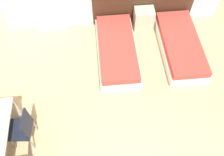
# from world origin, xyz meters

# --- Properties ---
(headboard_panel) EXTENTS (2.49, 0.03, 0.95)m
(headboard_panel) POSITION_xyz_m (0.96, 4.58, 0.48)
(headboard_panel) COLOR #382316
(headboard_panel) RESTS_ON ground_plane
(bed_near_window) EXTENTS (0.89, 2.02, 0.33)m
(bed_near_window) POSITION_xyz_m (0.21, 3.54, 0.16)
(bed_near_window) COLOR silver
(bed_near_window) RESTS_ON ground_plane
(bed_near_door) EXTENTS (0.89, 2.02, 0.33)m
(bed_near_door) POSITION_xyz_m (1.71, 3.54, 0.16)
(bed_near_door) COLOR silver
(bed_near_door) RESTS_ON ground_plane
(nightstand) EXTENTS (0.48, 0.35, 0.55)m
(nightstand) POSITION_xyz_m (0.96, 4.37, 0.28)
(nightstand) COLOR beige
(nightstand) RESTS_ON ground_plane
(radiator) EXTENTS (0.79, 0.12, 0.45)m
(radiator) POSITION_xyz_m (-1.32, 4.50, 0.23)
(radiator) COLOR silver
(radiator) RESTS_ON ground_plane
(chair_near_laptop) EXTENTS (0.44, 0.44, 0.96)m
(chair_near_laptop) POSITION_xyz_m (-1.65, 1.65, 0.53)
(chair_near_laptop) COLOR black
(chair_near_laptop) RESTS_ON ground_plane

